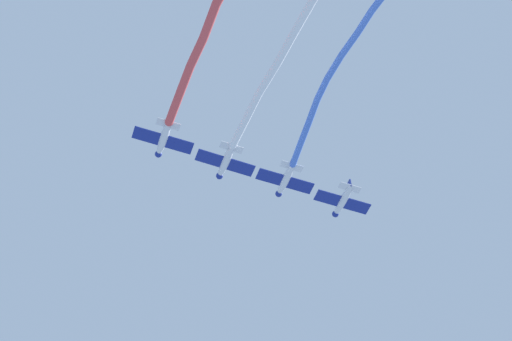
{
  "coord_description": "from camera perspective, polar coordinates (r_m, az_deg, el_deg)",
  "views": [
    {
      "loc": [
        38.25,
        10.93,
        4.92
      ],
      "look_at": [
        -3.17,
        4.59,
        62.11
      ],
      "focal_mm": 47.11,
      "sensor_mm": 36.0,
      "label": 1
    }
  ],
  "objects": [
    {
      "name": "airplane_lead",
      "position": [
        73.85,
        7.36,
        -2.59
      ],
      "size": [
        4.84,
        6.2,
        1.58
      ],
      "rotation": [
        0.0,
        0.0,
        3.64
      ],
      "color": "silver"
    },
    {
      "name": "airplane_left_wing",
      "position": [
        71.94,
        2.49,
        -0.83
      ],
      "size": [
        4.84,
        6.19,
        1.58
      ],
      "rotation": [
        0.0,
        0.0,
        3.64
      ],
      "color": "silver"
    },
    {
      "name": "smoke_trail_slot",
      "position": [
        63.24,
        -2.99,
        14.0
      ],
      "size": [
        22.18,
        16.5,
        3.59
      ],
      "color": "#DB4C4C"
    },
    {
      "name": "smoke_trail_right_wing",
      "position": [
        62.71,
        5.05,
        14.12
      ],
      "size": [
        27.4,
        21.8,
        2.33
      ],
      "color": "white"
    },
    {
      "name": "airplane_slot",
      "position": [
        69.49,
        -7.88,
        2.63
      ],
      "size": [
        4.84,
        6.19,
        1.58
      ],
      "rotation": [
        0.0,
        0.0,
        3.64
      ],
      "color": "silver"
    },
    {
      "name": "smoke_trail_left_wing",
      "position": [
        67.46,
        6.45,
        7.62
      ],
      "size": [
        16.97,
        11.59,
        3.73
      ],
      "color": "#4C75DB"
    },
    {
      "name": "airplane_right_wing",
      "position": [
        70.15,
        -2.61,
        0.73
      ],
      "size": [
        4.83,
        6.17,
        1.58
      ],
      "rotation": [
        0.0,
        0.0,
        3.65
      ],
      "color": "silver"
    }
  ]
}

